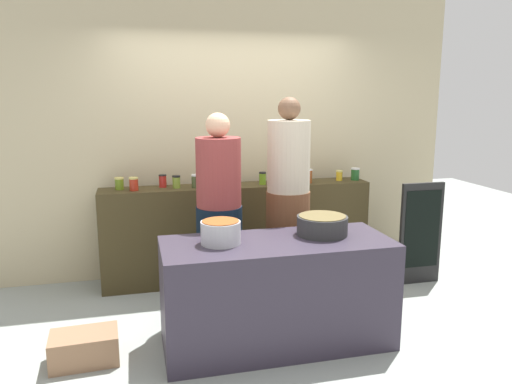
{
  "coord_description": "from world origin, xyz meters",
  "views": [
    {
      "loc": [
        -1.0,
        -3.65,
        1.87
      ],
      "look_at": [
        0.0,
        0.35,
        1.05
      ],
      "focal_mm": 34.67,
      "sensor_mm": 36.0,
      "label": 1
    }
  ],
  "objects_px": {
    "preserve_jar_1": "(134,184)",
    "chalkboard_sign": "(421,233)",
    "preserve_jar_0": "(119,183)",
    "preserve_jar_2": "(163,181)",
    "preserve_jar_4": "(196,181)",
    "preserve_jar_8": "(339,175)",
    "preserve_jar_7": "(308,176)",
    "cooking_pot_left": "(221,232)",
    "cook_with_tongs": "(219,225)",
    "cooking_pot_center": "(322,225)",
    "preserve_jar_3": "(176,182)",
    "preserve_jar_5": "(214,179)",
    "bread_crate": "(85,348)",
    "cook_in_cap": "(288,211)",
    "preserve_jar_9": "(355,174)",
    "preserve_jar_6": "(263,178)"
  },
  "relations": [
    {
      "from": "preserve_jar_6",
      "to": "cook_with_tongs",
      "type": "height_order",
      "value": "cook_with_tongs"
    },
    {
      "from": "preserve_jar_1",
      "to": "preserve_jar_9",
      "type": "height_order",
      "value": "preserve_jar_9"
    },
    {
      "from": "preserve_jar_8",
      "to": "chalkboard_sign",
      "type": "height_order",
      "value": "preserve_jar_8"
    },
    {
      "from": "preserve_jar_0",
      "to": "bread_crate",
      "type": "distance_m",
      "value": 1.69
    },
    {
      "from": "preserve_jar_8",
      "to": "preserve_jar_9",
      "type": "distance_m",
      "value": 0.17
    },
    {
      "from": "preserve_jar_1",
      "to": "cooking_pot_center",
      "type": "height_order",
      "value": "preserve_jar_1"
    },
    {
      "from": "preserve_jar_1",
      "to": "bread_crate",
      "type": "distance_m",
      "value": 1.64
    },
    {
      "from": "cook_in_cap",
      "to": "preserve_jar_1",
      "type": "bearing_deg",
      "value": 155.72
    },
    {
      "from": "bread_crate",
      "to": "preserve_jar_0",
      "type": "bearing_deg",
      "value": 79.49
    },
    {
      "from": "preserve_jar_0",
      "to": "cook_in_cap",
      "type": "bearing_deg",
      "value": -25.22
    },
    {
      "from": "cooking_pot_left",
      "to": "preserve_jar_0",
      "type": "bearing_deg",
      "value": 117.34
    },
    {
      "from": "preserve_jar_7",
      "to": "cooking_pot_left",
      "type": "distance_m",
      "value": 1.74
    },
    {
      "from": "preserve_jar_6",
      "to": "preserve_jar_0",
      "type": "bearing_deg",
      "value": 177.08
    },
    {
      "from": "bread_crate",
      "to": "preserve_jar_5",
      "type": "bearing_deg",
      "value": 48.73
    },
    {
      "from": "preserve_jar_7",
      "to": "cooking_pot_center",
      "type": "height_order",
      "value": "preserve_jar_7"
    },
    {
      "from": "preserve_jar_2",
      "to": "preserve_jar_4",
      "type": "xyz_separation_m",
      "value": [
        0.31,
        -0.1,
        0.0
      ]
    },
    {
      "from": "preserve_jar_1",
      "to": "chalkboard_sign",
      "type": "height_order",
      "value": "preserve_jar_1"
    },
    {
      "from": "preserve_jar_1",
      "to": "cook_with_tongs",
      "type": "bearing_deg",
      "value": -45.3
    },
    {
      "from": "preserve_jar_9",
      "to": "bread_crate",
      "type": "height_order",
      "value": "preserve_jar_9"
    },
    {
      "from": "preserve_jar_7",
      "to": "chalkboard_sign",
      "type": "height_order",
      "value": "preserve_jar_7"
    },
    {
      "from": "preserve_jar_6",
      "to": "chalkboard_sign",
      "type": "distance_m",
      "value": 1.66
    },
    {
      "from": "preserve_jar_0",
      "to": "cook_with_tongs",
      "type": "distance_m",
      "value": 1.17
    },
    {
      "from": "preserve_jar_6",
      "to": "preserve_jar_7",
      "type": "distance_m",
      "value": 0.48
    },
    {
      "from": "preserve_jar_3",
      "to": "cook_with_tongs",
      "type": "bearing_deg",
      "value": -68.44
    },
    {
      "from": "preserve_jar_0",
      "to": "preserve_jar_7",
      "type": "distance_m",
      "value": 1.87
    },
    {
      "from": "preserve_jar_8",
      "to": "preserve_jar_1",
      "type": "bearing_deg",
      "value": -178.59
    },
    {
      "from": "preserve_jar_1",
      "to": "cooking_pot_left",
      "type": "bearing_deg",
      "value": -65.73
    },
    {
      "from": "preserve_jar_2",
      "to": "preserve_jar_5",
      "type": "distance_m",
      "value": 0.5
    },
    {
      "from": "preserve_jar_3",
      "to": "preserve_jar_8",
      "type": "height_order",
      "value": "preserve_jar_3"
    },
    {
      "from": "preserve_jar_0",
      "to": "chalkboard_sign",
      "type": "xyz_separation_m",
      "value": [
        2.87,
        -0.61,
        -0.52
      ]
    },
    {
      "from": "preserve_jar_0",
      "to": "preserve_jar_6",
      "type": "height_order",
      "value": "preserve_jar_6"
    },
    {
      "from": "preserve_jar_0",
      "to": "preserve_jar_3",
      "type": "bearing_deg",
      "value": -5.72
    },
    {
      "from": "preserve_jar_6",
      "to": "cooking_pot_left",
      "type": "relative_size",
      "value": 0.44
    },
    {
      "from": "cook_in_cap",
      "to": "preserve_jar_2",
      "type": "bearing_deg",
      "value": 146.09
    },
    {
      "from": "preserve_jar_7",
      "to": "cooking_pot_left",
      "type": "height_order",
      "value": "preserve_jar_7"
    },
    {
      "from": "cooking_pot_left",
      "to": "preserve_jar_8",
      "type": "bearing_deg",
      "value": 42.26
    },
    {
      "from": "preserve_jar_2",
      "to": "cooking_pot_left",
      "type": "xyz_separation_m",
      "value": [
        0.32,
        -1.43,
        -0.15
      ]
    },
    {
      "from": "preserve_jar_4",
      "to": "cook_with_tongs",
      "type": "xyz_separation_m",
      "value": [
        0.11,
        -0.7,
        -0.27
      ]
    },
    {
      "from": "preserve_jar_3",
      "to": "preserve_jar_5",
      "type": "relative_size",
      "value": 0.84
    },
    {
      "from": "cooking_pot_left",
      "to": "cooking_pot_center",
      "type": "bearing_deg",
      "value": 3.11
    },
    {
      "from": "preserve_jar_8",
      "to": "preserve_jar_5",
      "type": "bearing_deg",
      "value": -178.42
    },
    {
      "from": "preserve_jar_6",
      "to": "preserve_jar_9",
      "type": "distance_m",
      "value": 1.02
    },
    {
      "from": "preserve_jar_0",
      "to": "cook_in_cap",
      "type": "distance_m",
      "value": 1.63
    },
    {
      "from": "cooking_pot_left",
      "to": "cooking_pot_center",
      "type": "relative_size",
      "value": 0.74
    },
    {
      "from": "preserve_jar_7",
      "to": "preserve_jar_9",
      "type": "bearing_deg",
      "value": 4.94
    },
    {
      "from": "preserve_jar_8",
      "to": "cooking_pot_left",
      "type": "bearing_deg",
      "value": -137.74
    },
    {
      "from": "preserve_jar_4",
      "to": "chalkboard_sign",
      "type": "bearing_deg",
      "value": -13.71
    },
    {
      "from": "cook_in_cap",
      "to": "chalkboard_sign",
      "type": "xyz_separation_m",
      "value": [
        1.41,
        0.08,
        -0.32
      ]
    },
    {
      "from": "cook_with_tongs",
      "to": "cooking_pot_center",
      "type": "bearing_deg",
      "value": -39.45
    },
    {
      "from": "preserve_jar_7",
      "to": "preserve_jar_0",
      "type": "bearing_deg",
      "value": 176.87
    }
  ]
}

